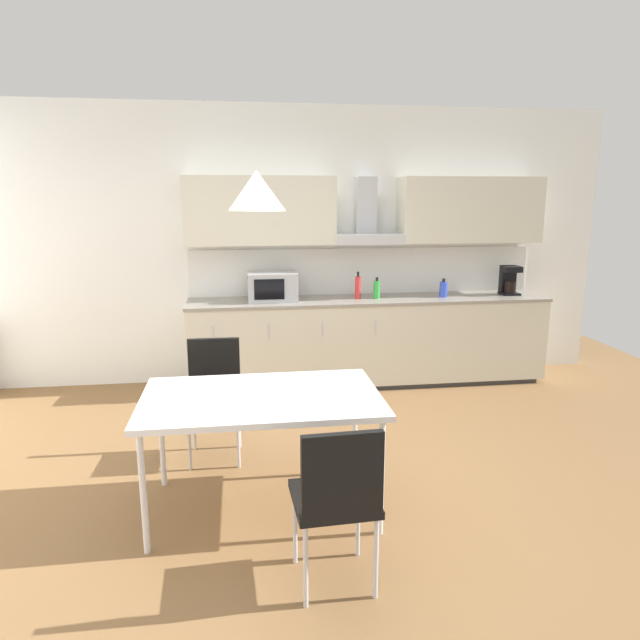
# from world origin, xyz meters

# --- Properties ---
(ground_plane) EXTENTS (8.61, 7.32, 0.02)m
(ground_plane) POSITION_xyz_m (0.00, 0.00, -0.01)
(ground_plane) COLOR brown
(wall_back) EXTENTS (6.88, 0.10, 2.79)m
(wall_back) POSITION_xyz_m (0.00, 2.49, 1.40)
(wall_back) COLOR white
(wall_back) RESTS_ON ground_plane
(kitchen_counter) EXTENTS (3.63, 0.63, 0.89)m
(kitchen_counter) POSITION_xyz_m (0.88, 2.14, 0.45)
(kitchen_counter) COLOR #333333
(kitchen_counter) RESTS_ON ground_plane
(backsplash_tile) EXTENTS (3.61, 0.02, 0.48)m
(backsplash_tile) POSITION_xyz_m (0.88, 2.43, 1.13)
(backsplash_tile) COLOR silver
(backsplash_tile) RESTS_ON kitchen_counter
(upper_wall_cabinets) EXTENTS (3.61, 0.40, 0.66)m
(upper_wall_cabinets) POSITION_xyz_m (0.88, 2.27, 1.75)
(upper_wall_cabinets) COLOR beige
(microwave) EXTENTS (0.48, 0.35, 0.28)m
(microwave) POSITION_xyz_m (-0.09, 2.14, 1.03)
(microwave) COLOR #ADADB2
(microwave) RESTS_ON kitchen_counter
(coffee_maker) EXTENTS (0.18, 0.19, 0.30)m
(coffee_maker) POSITION_xyz_m (2.38, 2.16, 1.04)
(coffee_maker) COLOR black
(coffee_maker) RESTS_ON kitchen_counter
(bottle_blue) EXTENTS (0.08, 0.08, 0.19)m
(bottle_blue) POSITION_xyz_m (1.65, 2.10, 0.97)
(bottle_blue) COLOR blue
(bottle_blue) RESTS_ON kitchen_counter
(bottle_red) EXTENTS (0.06, 0.06, 0.27)m
(bottle_red) POSITION_xyz_m (0.76, 2.12, 1.01)
(bottle_red) COLOR red
(bottle_red) RESTS_ON kitchen_counter
(bottle_green) EXTENTS (0.07, 0.07, 0.21)m
(bottle_green) POSITION_xyz_m (0.95, 2.12, 0.98)
(bottle_green) COLOR green
(bottle_green) RESTS_ON kitchen_counter
(dining_table) EXTENTS (1.42, 0.87, 0.74)m
(dining_table) POSITION_xyz_m (-0.30, -0.17, 0.69)
(dining_table) COLOR white
(dining_table) RESTS_ON ground_plane
(chair_far_left) EXTENTS (0.41, 0.41, 0.87)m
(chair_far_left) POSITION_xyz_m (-0.62, 0.65, 0.53)
(chair_far_left) COLOR black
(chair_far_left) RESTS_ON ground_plane
(chair_near_right) EXTENTS (0.42, 0.42, 0.87)m
(chair_near_right) POSITION_xyz_m (0.02, -0.98, 0.53)
(chair_near_right) COLOR black
(chair_near_right) RESTS_ON ground_plane
(pendant_lamp) EXTENTS (0.32, 0.32, 0.22)m
(pendant_lamp) POSITION_xyz_m (-0.30, -0.17, 1.93)
(pendant_lamp) COLOR silver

